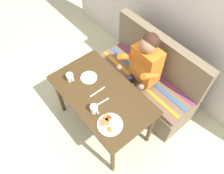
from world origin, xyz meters
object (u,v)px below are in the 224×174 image
at_px(coffee_mug_second, 70,77).
at_px(plate_eggs, 89,77).
at_px(couch, 146,81).
at_px(knife, 98,92).
at_px(plate_breakfast, 109,124).
at_px(person, 142,68).
at_px(fork, 102,102).
at_px(coffee_mug, 94,109).
at_px(table, 102,98).

bearing_deg(coffee_mug_second, plate_eggs, 58.16).
height_order(couch, plate_eggs, couch).
xyz_separation_m(coffee_mug_second, knife, (0.33, 0.13, -0.05)).
bearing_deg(plate_breakfast, person, 112.85).
distance_m(person, plate_eggs, 0.64).
bearing_deg(plate_breakfast, fork, 156.82).
bearing_deg(fork, knife, 166.70).
bearing_deg(coffee_mug, knife, 135.35).
distance_m(table, plate_eggs, 0.28).
height_order(coffee_mug, coffee_mug_second, coffee_mug).
relative_size(couch, plate_breakfast, 5.56).
bearing_deg(knife, couch, 86.43).
bearing_deg(table, person, 87.72).
xyz_separation_m(coffee_mug, coffee_mug_second, (-0.51, 0.04, -0.00)).
relative_size(coffee_mug, coffee_mug_second, 1.00).
relative_size(couch, person, 1.19).
distance_m(plate_eggs, coffee_mug, 0.45).
xyz_separation_m(couch, person, (0.02, -0.17, 0.41)).
distance_m(plate_eggs, fork, 0.37).
distance_m(table, person, 0.60).
xyz_separation_m(couch, plate_eggs, (-0.26, -0.74, 0.41)).
bearing_deg(coffee_mug, coffee_mug_second, 175.56).
relative_size(couch, coffee_mug, 12.20).
relative_size(plate_breakfast, fork, 1.52).
bearing_deg(plate_breakfast, couch, 110.19).
bearing_deg(person, plate_breakfast, -67.15).
distance_m(plate_breakfast, coffee_mug, 0.22).
height_order(person, knife, person).
bearing_deg(couch, knife, -93.25).
height_order(plate_eggs, coffee_mug_second, coffee_mug_second).
height_order(plate_eggs, fork, plate_eggs).
relative_size(couch, knife, 7.20).
height_order(table, person, person).
bearing_deg(couch, fork, -83.59).
relative_size(plate_breakfast, coffee_mug_second, 2.20).
height_order(couch, knife, couch).
relative_size(plate_eggs, coffee_mug, 1.62).
height_order(couch, coffee_mug, couch).
relative_size(coffee_mug, fork, 0.69).
distance_m(table, coffee_mug, 0.27).
distance_m(plate_breakfast, plate_eggs, 0.64).
xyz_separation_m(person, coffee_mug_second, (-0.40, -0.74, 0.04)).
distance_m(couch, coffee_mug_second, 1.09).
height_order(couch, fork, couch).
xyz_separation_m(couch, knife, (-0.04, -0.79, 0.40)).
bearing_deg(table, fork, -34.35).
height_order(plate_eggs, knife, plate_eggs).
xyz_separation_m(coffee_mug, knife, (-0.18, 0.17, -0.05)).
xyz_separation_m(couch, coffee_mug, (0.13, -0.96, 0.45)).
xyz_separation_m(table, coffee_mug, (0.13, -0.19, 0.13)).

